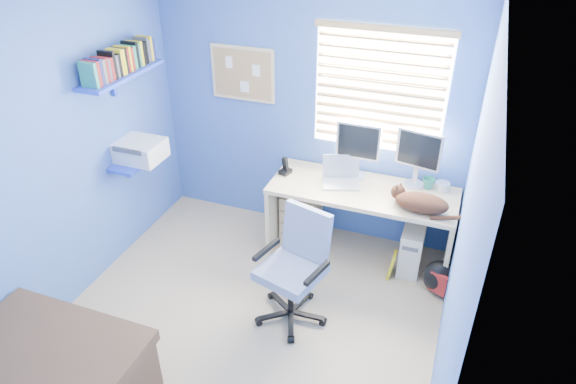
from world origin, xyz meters
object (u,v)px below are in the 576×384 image
(office_chair, at_px, (294,281))
(tower_pc, at_px, (412,247))
(desk, at_px, (360,223))
(laptop, at_px, (341,174))

(office_chair, bearing_deg, tower_pc, 49.88)
(desk, height_order, office_chair, office_chair)
(laptop, height_order, tower_pc, laptop)
(desk, bearing_deg, laptop, 176.53)
(office_chair, bearing_deg, laptop, 84.30)
(desk, height_order, laptop, laptop)
(laptop, bearing_deg, tower_pc, -19.26)
(tower_pc, bearing_deg, laptop, 178.23)
(laptop, relative_size, tower_pc, 0.73)
(tower_pc, bearing_deg, desk, 179.31)
(desk, bearing_deg, office_chair, -107.85)
(desk, distance_m, tower_pc, 0.52)
(tower_pc, height_order, office_chair, office_chair)
(desk, distance_m, laptop, 0.52)
(desk, bearing_deg, tower_pc, 0.15)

